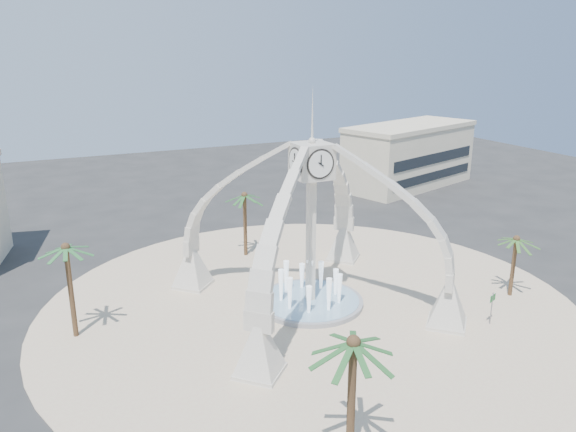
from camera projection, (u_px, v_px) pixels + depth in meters
name	position (u px, v px, depth m)	size (l,w,h in m)	color
ground	(310.00, 304.00, 42.48)	(140.00, 140.00, 0.00)	#282828
plaza	(310.00, 304.00, 42.47)	(40.00, 40.00, 0.06)	#C6B893
clock_tower	(311.00, 223.00, 40.60)	(17.94, 17.94, 16.30)	#BEB6A9
fountain	(310.00, 301.00, 42.40)	(8.00, 8.00, 3.62)	gray
building_ne	(409.00, 155.00, 77.74)	(21.87, 14.17, 8.60)	beige
palm_east	(516.00, 240.00, 42.65)	(3.86, 3.86, 5.34)	brown
palm_west	(66.00, 249.00, 35.98)	(4.26, 4.26, 7.07)	brown
palm_north	(244.00, 196.00, 50.83)	(3.67, 3.67, 6.51)	brown
palm_south	(353.00, 344.00, 24.82)	(5.04, 5.04, 6.96)	brown
street_sign	(492.00, 302.00, 38.87)	(0.84, 0.35, 2.44)	slate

